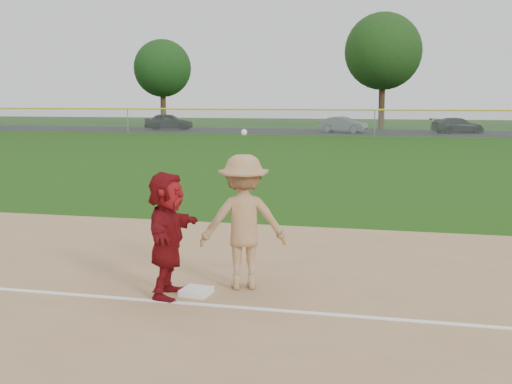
% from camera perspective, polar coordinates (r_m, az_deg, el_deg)
% --- Properties ---
extents(ground, '(160.00, 160.00, 0.00)m').
position_cam_1_polar(ground, '(9.83, -2.05, -8.77)').
color(ground, '#1B450D').
rests_on(ground, ground).
extents(foul_line, '(60.00, 0.10, 0.01)m').
position_cam_1_polar(foul_line, '(9.10, -3.41, -10.05)').
color(foul_line, white).
rests_on(foul_line, infield_dirt).
extents(parking_asphalt, '(120.00, 10.00, 0.01)m').
position_cam_1_polar(parking_asphalt, '(55.19, 10.80, 5.24)').
color(parking_asphalt, black).
rests_on(parking_asphalt, ground).
extents(first_base, '(0.45, 0.45, 0.09)m').
position_cam_1_polar(first_base, '(9.61, -5.33, -8.80)').
color(first_base, white).
rests_on(first_base, infield_dirt).
extents(base_runner, '(0.69, 1.75, 1.84)m').
position_cam_1_polar(base_runner, '(9.38, -7.91, -3.76)').
color(base_runner, maroon).
rests_on(base_runner, infield_dirt).
extents(car_left, '(4.62, 2.57, 1.49)m').
position_cam_1_polar(car_left, '(58.93, -7.74, 6.23)').
color(car_left, black).
rests_on(car_left, parking_asphalt).
extents(car_mid, '(4.22, 2.35, 1.32)m').
position_cam_1_polar(car_mid, '(54.10, 7.76, 5.95)').
color(car_mid, slate).
rests_on(car_mid, parking_asphalt).
extents(car_right, '(4.70, 3.43, 1.26)m').
position_cam_1_polar(car_right, '(55.33, 17.49, 5.67)').
color(car_right, black).
rests_on(car_right, parking_asphalt).
extents(first_base_play, '(1.49, 1.14, 2.42)m').
position_cam_1_polar(first_base_play, '(9.69, -1.12, -2.68)').
color(first_base_play, '#99999C').
rests_on(first_base_play, infield_dirt).
extents(outfield_fence, '(110.00, 0.12, 110.00)m').
position_cam_1_polar(outfield_fence, '(49.13, 10.53, 7.16)').
color(outfield_fence, '#999EA0').
rests_on(outfield_fence, ground).
extents(tree_1, '(5.80, 5.80, 8.75)m').
position_cam_1_polar(tree_1, '(66.78, -8.32, 10.82)').
color(tree_1, '#3A2815').
rests_on(tree_1, ground).
extents(tree_2, '(7.00, 7.00, 10.58)m').
position_cam_1_polar(tree_2, '(60.75, 11.23, 12.16)').
color(tree_2, '#382414').
rests_on(tree_2, ground).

